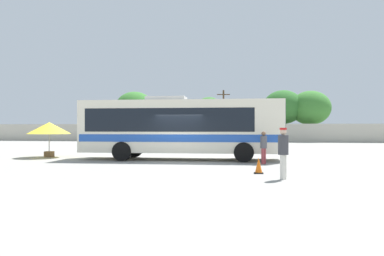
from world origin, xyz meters
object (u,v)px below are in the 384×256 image
(utility_pole_near, at_px, (223,114))
(roadside_tree_midright, at_px, (283,107))
(attendant_by_bus_door, at_px, (264,146))
(traffic_cone_on_apron, at_px, (259,166))
(parked_car_second_maroon, at_px, (151,136))
(roadside_tree_right, at_px, (310,108))
(parked_car_third_grey, at_px, (207,136))
(roadside_tree_midleft, at_px, (209,109))
(coach_bus_cream_blue, at_px, (179,126))
(passenger_waiting_on_apron, at_px, (283,150))
(vendor_umbrella_secondary_yellow, at_px, (49,128))
(parked_car_leftmost_grey, at_px, (101,136))
(roadside_tree_left, at_px, (135,108))

(utility_pole_near, relative_size, roadside_tree_midright, 1.03)
(attendant_by_bus_door, height_order, traffic_cone_on_apron, attendant_by_bus_door)
(parked_car_second_maroon, height_order, roadside_tree_right, roadside_tree_right)
(utility_pole_near, bearing_deg, parked_car_third_grey, -101.84)
(roadside_tree_midright, distance_m, traffic_cone_on_apron, 35.01)
(roadside_tree_midleft, bearing_deg, coach_bus_cream_blue, -87.04)
(passenger_waiting_on_apron, bearing_deg, roadside_tree_right, 78.89)
(vendor_umbrella_secondary_yellow, height_order, roadside_tree_right, roadside_tree_right)
(parked_car_leftmost_grey, relative_size, roadside_tree_midright, 0.68)
(vendor_umbrella_secondary_yellow, height_order, roadside_tree_left, roadside_tree_left)
(parked_car_third_grey, relative_size, utility_pole_near, 0.62)
(attendant_by_bus_door, bearing_deg, parked_car_leftmost_grey, 127.88)
(utility_pole_near, distance_m, roadside_tree_left, 13.53)
(parked_car_leftmost_grey, bearing_deg, roadside_tree_right, 14.92)
(vendor_umbrella_secondary_yellow, bearing_deg, utility_pole_near, 73.22)
(traffic_cone_on_apron, bearing_deg, roadside_tree_right, 77.16)
(parked_car_second_maroon, height_order, utility_pole_near, utility_pole_near)
(roadside_tree_midleft, bearing_deg, passenger_waiting_on_apron, -80.47)
(attendant_by_bus_door, relative_size, parked_car_third_grey, 0.38)
(vendor_umbrella_secondary_yellow, distance_m, roadside_tree_right, 34.93)
(vendor_umbrella_secondary_yellow, xyz_separation_m, roadside_tree_right, (20.22, 28.36, 2.65))
(passenger_waiting_on_apron, xyz_separation_m, roadside_tree_midright, (3.57, 35.99, 3.51))
(roadside_tree_left, bearing_deg, traffic_cone_on_apron, -65.46)
(parked_car_leftmost_grey, bearing_deg, roadside_tree_left, 83.16)
(parked_car_second_maroon, distance_m, utility_pole_near, 11.54)
(roadside_tree_left, relative_size, roadside_tree_midleft, 1.13)
(attendant_by_bus_door, xyz_separation_m, roadside_tree_left, (-17.30, 33.39, 3.81))
(passenger_waiting_on_apron, relative_size, parked_car_leftmost_grey, 0.39)
(roadside_tree_midleft, distance_m, roadside_tree_right, 14.42)
(passenger_waiting_on_apron, relative_size, vendor_umbrella_secondary_yellow, 0.70)
(parked_car_third_grey, height_order, roadside_tree_midright, roadside_tree_midright)
(attendant_by_bus_door, height_order, parked_car_leftmost_grey, attendant_by_bus_door)
(roadside_tree_midright, bearing_deg, roadside_tree_left, 172.99)
(parked_car_leftmost_grey, xyz_separation_m, roadside_tree_midright, (22.45, 7.04, 3.74))
(roadside_tree_midright, relative_size, roadside_tree_right, 1.02)
(parked_car_third_grey, xyz_separation_m, roadside_tree_midright, (9.43, 6.40, 3.77))
(attendant_by_bus_door, relative_size, roadside_tree_right, 0.24)
(passenger_waiting_on_apron, distance_m, roadside_tree_right, 36.70)
(parked_car_leftmost_grey, height_order, roadside_tree_midleft, roadside_tree_midleft)
(parked_car_third_grey, bearing_deg, traffic_cone_on_apron, -79.75)
(passenger_waiting_on_apron, distance_m, utility_pole_near, 37.05)
(parked_car_third_grey, height_order, roadside_tree_midleft, roadside_tree_midleft)
(parked_car_leftmost_grey, relative_size, utility_pole_near, 0.66)
(roadside_tree_right, bearing_deg, parked_car_leftmost_grey, -165.08)
(roadside_tree_midright, xyz_separation_m, traffic_cone_on_apron, (-4.35, -34.48, -4.23))
(roadside_tree_midright, bearing_deg, roadside_tree_right, -2.11)
(roadside_tree_left, distance_m, roadside_tree_midleft, 11.10)
(roadside_tree_midleft, distance_m, roadside_tree_midright, 11.10)
(vendor_umbrella_secondary_yellow, relative_size, parked_car_second_maroon, 0.55)
(roadside_tree_midleft, xyz_separation_m, roadside_tree_midright, (10.30, -4.13, -0.04))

